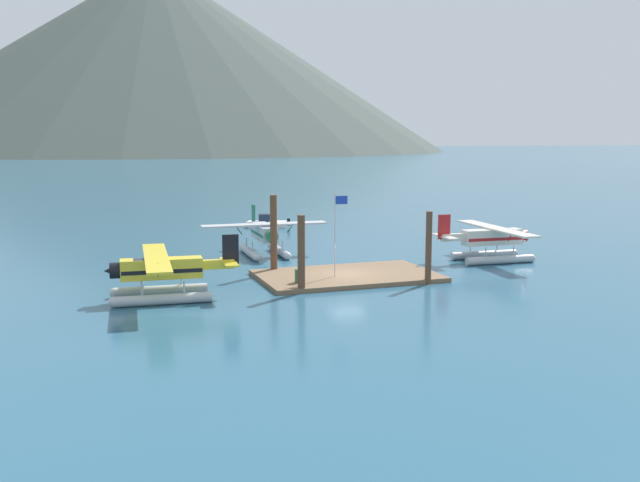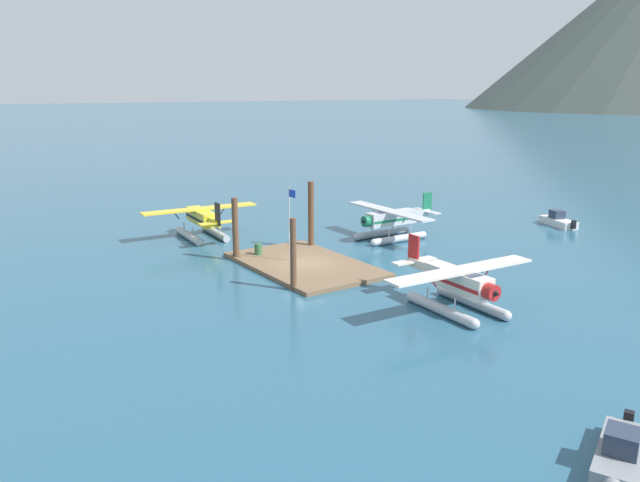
# 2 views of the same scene
# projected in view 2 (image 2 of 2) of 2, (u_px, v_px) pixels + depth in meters

# --- Properties ---
(ground_plane) EXTENTS (1200.00, 1200.00, 0.00)m
(ground_plane) POSITION_uv_depth(u_px,v_px,m) (304.00, 266.00, 46.66)
(ground_plane) COLOR #285670
(dock_platform) EXTENTS (12.23, 7.52, 0.30)m
(dock_platform) POSITION_uv_depth(u_px,v_px,m) (304.00, 265.00, 46.62)
(dock_platform) COLOR brown
(dock_platform) RESTS_ON ground
(piling_near_left) EXTENTS (0.48, 0.48, 4.94)m
(piling_near_left) POSITION_uv_depth(u_px,v_px,m) (235.00, 229.00, 47.76)
(piling_near_left) COLOR brown
(piling_near_left) RESTS_ON ground
(piling_near_right) EXTENTS (0.42, 0.42, 4.88)m
(piling_near_right) POSITION_uv_depth(u_px,v_px,m) (293.00, 255.00, 40.57)
(piling_near_right) COLOR brown
(piling_near_right) RESTS_ON ground
(piling_far_left) EXTENTS (0.50, 0.50, 5.64)m
(piling_far_left) POSITION_uv_depth(u_px,v_px,m) (311.00, 215.00, 51.34)
(piling_far_left) COLOR brown
(piling_far_left) RESTS_ON ground
(flagpole) EXTENTS (0.95, 0.10, 5.67)m
(flagpole) POSITION_uv_depth(u_px,v_px,m) (290.00, 215.00, 46.23)
(flagpole) COLOR silver
(flagpole) RESTS_ON dock_platform
(fuel_drum) EXTENTS (0.62, 0.62, 0.88)m
(fuel_drum) POSITION_uv_depth(u_px,v_px,m) (258.00, 249.00, 48.80)
(fuel_drum) COLOR #33663D
(fuel_drum) RESTS_ON dock_platform
(seaplane_silver_bow_left) EXTENTS (10.44, 7.98, 3.84)m
(seaplane_silver_bow_left) POSITION_uv_depth(u_px,v_px,m) (391.00, 222.00, 54.73)
(seaplane_silver_bow_left) COLOR #B7BABF
(seaplane_silver_bow_left) RESTS_ON ground
(seaplane_cream_stbd_fwd) EXTENTS (7.98, 10.46, 3.84)m
(seaplane_cream_stbd_fwd) POSITION_uv_depth(u_px,v_px,m) (458.00, 286.00, 36.97)
(seaplane_cream_stbd_fwd) COLOR #B7BABF
(seaplane_cream_stbd_fwd) RESTS_ON ground
(seaplane_yellow_port_aft) EXTENTS (7.97, 10.47, 3.84)m
(seaplane_yellow_port_aft) POSITION_uv_depth(u_px,v_px,m) (201.00, 221.00, 55.32)
(seaplane_yellow_port_aft) COLOR #B7BABF
(seaplane_yellow_port_aft) RESTS_ON ground
(boat_grey_open_se) EXTENTS (3.10, 4.56, 1.50)m
(boat_grey_open_se) POSITION_uv_depth(u_px,v_px,m) (620.00, 454.00, 21.78)
(boat_grey_open_se) COLOR gray
(boat_grey_open_se) RESTS_ON ground
(boat_white_open_north) EXTENTS (4.70, 2.78, 1.50)m
(boat_white_open_north) POSITION_uv_depth(u_px,v_px,m) (557.00, 221.00, 60.58)
(boat_white_open_north) COLOR silver
(boat_white_open_north) RESTS_ON ground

